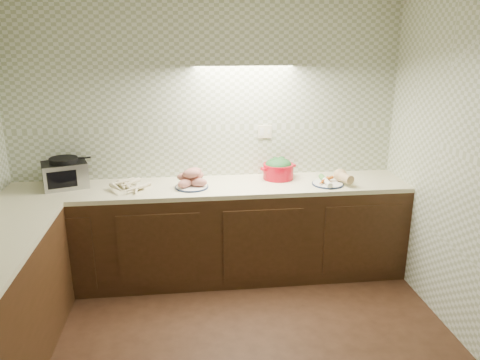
{
  "coord_description": "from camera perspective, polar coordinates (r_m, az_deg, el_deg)",
  "views": [
    {
      "loc": [
        -0.19,
        -2.5,
        2.21
      ],
      "look_at": [
        0.25,
        1.25,
        1.02
      ],
      "focal_mm": 35.0,
      "sensor_mm": 36.0,
      "label": 1
    }
  ],
  "objects": [
    {
      "name": "veg_plate",
      "position": [
        4.33,
        11.36,
        0.18
      ],
      "size": [
        0.35,
        0.33,
        0.13
      ],
      "rotation": [
        0.0,
        0.0,
        0.16
      ],
      "color": "#121C3C",
      "rests_on": "counter"
    },
    {
      "name": "toaster_oven",
      "position": [
        4.42,
        -20.56,
        0.77
      ],
      "size": [
        0.44,
        0.39,
        0.26
      ],
      "rotation": [
        0.0,
        0.0,
        0.32
      ],
      "color": "black",
      "rests_on": "counter"
    },
    {
      "name": "sweet_potato_plate",
      "position": [
        4.15,
        -5.94,
        0.03
      ],
      "size": [
        0.29,
        0.29,
        0.18
      ],
      "rotation": [
        0.0,
        0.0,
        0.22
      ],
      "color": "#121C3C",
      "rests_on": "counter"
    },
    {
      "name": "onion_bowl",
      "position": [
        4.31,
        -5.5,
        0.24
      ],
      "size": [
        0.13,
        0.13,
        0.1
      ],
      "color": "black",
      "rests_on": "counter"
    },
    {
      "name": "room",
      "position": [
        2.57,
        -2.33,
        4.41
      ],
      "size": [
        3.6,
        3.6,
        2.6
      ],
      "color": "black",
      "rests_on": "ground"
    },
    {
      "name": "dutch_oven",
      "position": [
        4.39,
        4.69,
        1.39
      ],
      "size": [
        0.36,
        0.36,
        0.2
      ],
      "rotation": [
        0.0,
        0.0,
        0.34
      ],
      "color": "#B50718",
      "rests_on": "counter"
    },
    {
      "name": "parsnip_pile",
      "position": [
        4.21,
        -12.72,
        -0.67
      ],
      "size": [
        0.32,
        0.34,
        0.07
      ],
      "color": "beige",
      "rests_on": "counter"
    },
    {
      "name": "counter",
      "position": [
        3.67,
        -13.86,
        -11.73
      ],
      "size": [
        3.6,
        3.6,
        0.9
      ],
      "color": "black",
      "rests_on": "ground"
    }
  ]
}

